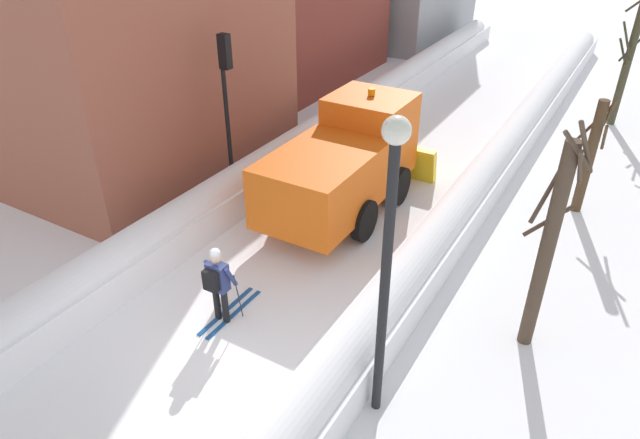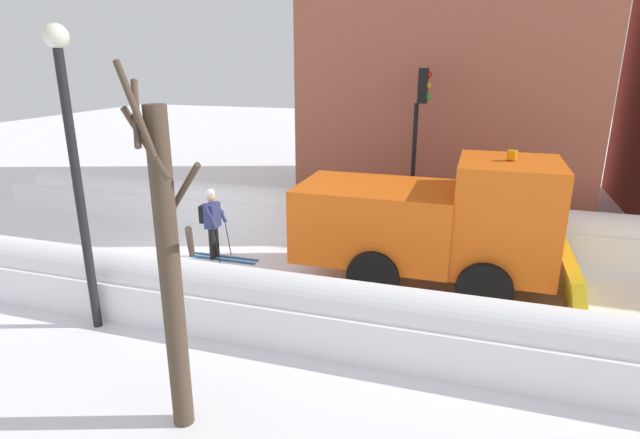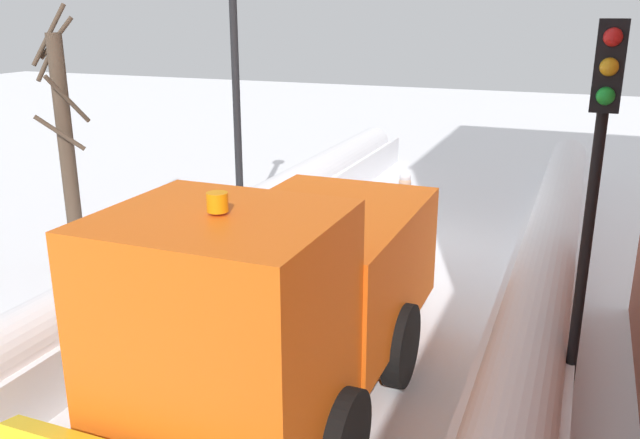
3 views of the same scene
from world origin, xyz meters
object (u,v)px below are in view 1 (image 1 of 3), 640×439
(plow_truck, at_px, (346,161))
(street_lamp, at_px, (388,246))
(traffic_light_pole, at_px, (227,87))
(bare_tree_far, at_px, (627,63))
(bare_tree_near, at_px, (548,245))
(bare_tree_mid, at_px, (590,155))
(skier, at_px, (218,282))

(plow_truck, bearing_deg, street_lamp, -57.24)
(traffic_light_pole, relative_size, bare_tree_far, 0.95)
(bare_tree_far, bearing_deg, bare_tree_near, -90.02)
(bare_tree_near, xyz_separation_m, bare_tree_mid, (-0.01, 6.12, -0.62))
(skier, bearing_deg, bare_tree_near, 24.79)
(bare_tree_near, bearing_deg, skier, -155.21)
(traffic_light_pole, distance_m, bare_tree_mid, 9.89)
(skier, height_order, bare_tree_far, bare_tree_far)
(street_lamp, bearing_deg, bare_tree_mid, 78.51)
(skier, height_order, traffic_light_pole, traffic_light_pole)
(street_lamp, height_order, bare_tree_near, street_lamp)
(skier, relative_size, bare_tree_mid, 0.54)
(bare_tree_mid, height_order, bare_tree_far, bare_tree_far)
(skier, height_order, street_lamp, street_lamp)
(plow_truck, height_order, skier, plow_truck)
(skier, relative_size, traffic_light_pole, 0.39)
(bare_tree_mid, bearing_deg, skier, -122.87)
(bare_tree_near, height_order, bare_tree_far, bare_tree_far)
(plow_truck, bearing_deg, bare_tree_mid, 30.13)
(plow_truck, distance_m, bare_tree_far, 12.34)
(street_lamp, xyz_separation_m, bare_tree_far, (1.87, 16.80, -1.08))
(skier, relative_size, street_lamp, 0.34)
(plow_truck, height_order, bare_tree_near, bare_tree_near)
(traffic_light_pole, distance_m, street_lamp, 8.60)
(plow_truck, relative_size, traffic_light_pole, 1.29)
(bare_tree_near, distance_m, bare_tree_far, 13.78)
(plow_truck, height_order, traffic_light_pole, traffic_light_pole)
(plow_truck, xyz_separation_m, bare_tree_near, (5.65, -2.85, 0.83))
(plow_truck, distance_m, skier, 5.48)
(bare_tree_mid, bearing_deg, bare_tree_far, 89.90)
(bare_tree_mid, bearing_deg, plow_truck, -149.87)
(bare_tree_near, distance_m, bare_tree_mid, 6.15)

